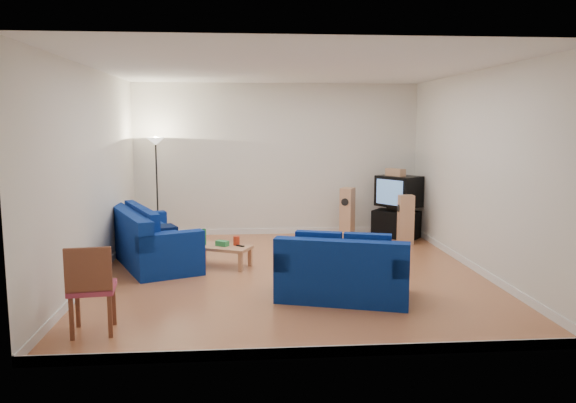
{
  "coord_description": "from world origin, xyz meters",
  "views": [
    {
      "loc": [
        -0.74,
        -8.65,
        2.38
      ],
      "look_at": [
        0.0,
        0.4,
        1.1
      ],
      "focal_mm": 35.0,
      "sensor_mm": 36.0,
      "label": 1
    }
  ],
  "objects": [
    {
      "name": "red_canister",
      "position": [
        -0.85,
        0.56,
        0.43
      ],
      "size": [
        0.13,
        0.13,
        0.15
      ],
      "primitive_type": "cylinder",
      "rotation": [
        0.0,
        0.0,
        -0.25
      ],
      "color": "red",
      "rests_on": "coffee_table"
    },
    {
      "name": "dining_chair",
      "position": [
        -2.44,
        -2.41,
        0.58
      ],
      "size": [
        0.55,
        0.55,
        1.04
      ],
      "rotation": [
        0.0,
        0.0,
        0.12
      ],
      "color": "brown",
      "rests_on": "ground"
    },
    {
      "name": "sofa_three_seat",
      "position": [
        -2.33,
        0.85,
        0.34
      ],
      "size": [
        1.88,
        2.58,
        0.92
      ],
      "rotation": [
        0.0,
        0.0,
        -1.17
      ],
      "color": "navy",
      "rests_on": "ground"
    },
    {
      "name": "floor_lamp",
      "position": [
        -2.45,
        2.7,
        1.73
      ],
      "size": [
        0.36,
        0.36,
        2.09
      ],
      "color": "black",
      "rests_on": "ground"
    },
    {
      "name": "tissue_box",
      "position": [
        -1.09,
        0.52,
        0.39
      ],
      "size": [
        0.24,
        0.22,
        0.09
      ],
      "primitive_type": "cube",
      "rotation": [
        0.0,
        0.0,
        -0.62
      ],
      "color": "green",
      "rests_on": "coffee_table"
    },
    {
      "name": "av_receiver",
      "position": [
        2.49,
        2.6,
        0.61
      ],
      "size": [
        0.49,
        0.53,
        0.1
      ],
      "primitive_type": "cube",
      "rotation": [
        0.0,
        0.0,
        -1.08
      ],
      "color": "black",
      "rests_on": "tv_stand"
    },
    {
      "name": "speaker_left",
      "position": [
        1.42,
        2.7,
        0.52
      ],
      "size": [
        0.36,
        0.39,
        1.05
      ],
      "rotation": [
        0.0,
        0.0,
        -0.52
      ],
      "color": "tan",
      "rests_on": "ground"
    },
    {
      "name": "speaker_right",
      "position": [
        2.45,
        1.98,
        0.49
      ],
      "size": [
        0.31,
        0.23,
        0.98
      ],
      "rotation": [
        0.0,
        0.0,
        -1.59
      ],
      "color": "tan",
      "rests_on": "ground"
    },
    {
      "name": "bottle",
      "position": [
        -1.39,
        0.62,
        0.49
      ],
      "size": [
        0.09,
        0.09,
        0.27
      ],
      "primitive_type": "cylinder",
      "rotation": [
        0.0,
        0.0,
        -0.73
      ],
      "color": "#197233",
      "rests_on": "coffee_table"
    },
    {
      "name": "remote",
      "position": [
        -0.79,
        0.46,
        0.36
      ],
      "size": [
        0.14,
        0.14,
        0.02
      ],
      "primitive_type": "cube",
      "rotation": [
        0.0,
        0.0,
        -0.77
      ],
      "color": "black",
      "rests_on": "coffee_table"
    },
    {
      "name": "coffee_table",
      "position": [
        -1.1,
        0.53,
        0.3
      ],
      "size": [
        1.08,
        0.84,
        0.35
      ],
      "rotation": [
        0.0,
        0.0,
        -0.43
      ],
      "color": "tan",
      "rests_on": "ground"
    },
    {
      "name": "room",
      "position": [
        0.0,
        0.0,
        1.54
      ],
      "size": [
        6.01,
        6.51,
        3.21
      ],
      "color": "#95502E",
      "rests_on": "ground"
    },
    {
      "name": "tv_stand",
      "position": [
        2.45,
        2.66,
        0.28
      ],
      "size": [
        1.03,
        0.96,
        0.56
      ],
      "primitive_type": "cube",
      "rotation": [
        0.0,
        0.0,
        -0.65
      ],
      "color": "black",
      "rests_on": "ground"
    },
    {
      "name": "centre_speaker",
      "position": [
        2.41,
        2.67,
        1.36
      ],
      "size": [
        0.37,
        0.45,
        0.15
      ],
      "primitive_type": "cube",
      "rotation": [
        0.0,
        0.0,
        -1.03
      ],
      "color": "tan",
      "rests_on": "television"
    },
    {
      "name": "television",
      "position": [
        2.49,
        2.66,
        0.97
      ],
      "size": [
        0.97,
        1.02,
        0.63
      ],
      "rotation": [
        0.0,
        0.0,
        -0.93
      ],
      "color": "black",
      "rests_on": "av_receiver"
    },
    {
      "name": "sofa_loveseat",
      "position": [
        0.61,
        -1.34,
        0.33
      ],
      "size": [
        1.96,
        1.45,
        0.88
      ],
      "rotation": [
        0.0,
        0.0,
        -0.3
      ],
      "color": "navy",
      "rests_on": "ground"
    }
  ]
}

